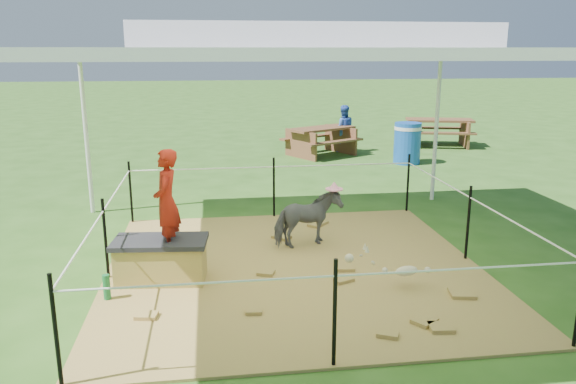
{
  "coord_description": "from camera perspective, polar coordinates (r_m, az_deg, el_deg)",
  "views": [
    {
      "loc": [
        -0.99,
        -6.48,
        2.67
      ],
      "look_at": [
        0.0,
        0.6,
        0.85
      ],
      "focal_mm": 35.0,
      "sensor_mm": 36.0,
      "label": 1
    }
  ],
  "objects": [
    {
      "name": "ground",
      "position": [
        7.08,
        0.68,
        -7.88
      ],
      "size": [
        90.0,
        90.0,
        0.0
      ],
      "primitive_type": "plane",
      "color": "#2D5919",
      "rests_on": "ground"
    },
    {
      "name": "hay_patch",
      "position": [
        7.07,
        0.68,
        -7.77
      ],
      "size": [
        4.6,
        4.6,
        0.03
      ],
      "primitive_type": "cube",
      "color": "brown",
      "rests_on": "ground"
    },
    {
      "name": "canopy_tent",
      "position": [
        6.55,
        0.75,
        14.48
      ],
      "size": [
        6.3,
        6.3,
        2.9
      ],
      "color": "silver",
      "rests_on": "ground"
    },
    {
      "name": "rope_fence",
      "position": [
        6.86,
        0.69,
        -2.9
      ],
      "size": [
        4.54,
        4.54,
        1.0
      ],
      "color": "black",
      "rests_on": "ground"
    },
    {
      "name": "straw_bale",
      "position": [
        6.78,
        -12.76,
        -6.96
      ],
      "size": [
        1.05,
        0.6,
        0.45
      ],
      "primitive_type": "cube",
      "rotation": [
        0.0,
        0.0,
        -0.1
      ],
      "color": "olive",
      "rests_on": "hay_patch"
    },
    {
      "name": "dark_cloth",
      "position": [
        6.69,
        -12.88,
        -4.94
      ],
      "size": [
        1.13,
        0.66,
        0.06
      ],
      "primitive_type": "cube",
      "rotation": [
        0.0,
        0.0,
        -0.1
      ],
      "color": "black",
      "rests_on": "straw_bale"
    },
    {
      "name": "woman",
      "position": [
        6.52,
        -12.28,
        -0.12
      ],
      "size": [
        0.33,
        0.47,
        1.21
      ],
      "primitive_type": "imported",
      "rotation": [
        0.0,
        0.0,
        -1.67
      ],
      "color": "#A31B0F",
      "rests_on": "straw_bale"
    },
    {
      "name": "green_bottle",
      "position": [
        6.47,
        -17.95,
        -9.17
      ],
      "size": [
        0.09,
        0.09,
        0.28
      ],
      "primitive_type": "cylinder",
      "rotation": [
        0.0,
        0.0,
        -0.1
      ],
      "color": "#186F33",
      "rests_on": "hay_patch"
    },
    {
      "name": "pony",
      "position": [
        7.68,
        2.0,
        -2.78
      ],
      "size": [
        1.01,
        0.7,
        0.78
      ],
      "primitive_type": "imported",
      "rotation": [
        0.0,
        0.0,
        1.91
      ],
      "color": "#4D4D52",
      "rests_on": "hay_patch"
    },
    {
      "name": "pink_hat",
      "position": [
        7.56,
        2.03,
        0.45
      ],
      "size": [
        0.24,
        0.24,
        0.11
      ],
      "primitive_type": "cylinder",
      "color": "pink",
      "rests_on": "pony"
    },
    {
      "name": "foal",
      "position": [
        6.55,
        11.97,
        -7.63
      ],
      "size": [
        0.91,
        0.63,
        0.46
      ],
      "primitive_type": null,
      "rotation": [
        0.0,
        0.0,
        0.22
      ],
      "color": "beige",
      "rests_on": "hay_patch"
    },
    {
      "name": "trash_barrel",
      "position": [
        13.8,
        12.02,
        4.87
      ],
      "size": [
        0.75,
        0.75,
        0.98
      ],
      "primitive_type": "cylinder",
      "rotation": [
        0.0,
        0.0,
        0.21
      ],
      "color": "#1750AE",
      "rests_on": "ground"
    },
    {
      "name": "picnic_table_near",
      "position": [
        14.59,
        3.39,
        5.15
      ],
      "size": [
        2.14,
        1.96,
        0.73
      ],
      "primitive_type": "cube",
      "rotation": [
        0.0,
        0.0,
        0.51
      ],
      "color": "brown",
      "rests_on": "ground"
    },
    {
      "name": "picnic_table_far",
      "position": [
        16.61,
        15.07,
        5.87
      ],
      "size": [
        2.11,
        1.74,
        0.77
      ],
      "primitive_type": "cube",
      "rotation": [
        0.0,
        0.0,
        -0.25
      ],
      "color": "#51361B",
      "rests_on": "ground"
    },
    {
      "name": "distant_person",
      "position": [
        15.11,
        5.63,
        6.42
      ],
      "size": [
        0.64,
        0.51,
        1.25
      ],
      "primitive_type": "imported",
      "rotation": [
        0.0,
        0.0,
        3.08
      ],
      "color": "blue",
      "rests_on": "ground"
    }
  ]
}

